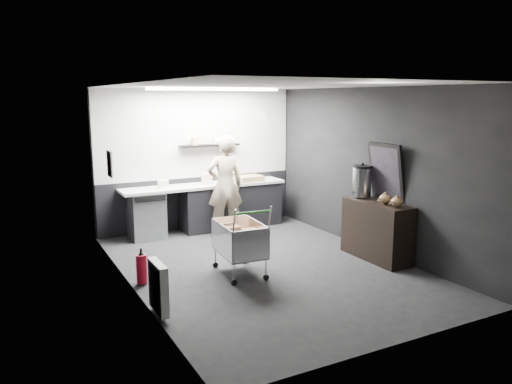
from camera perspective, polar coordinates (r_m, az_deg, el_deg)
floor at (r=7.65m, az=1.15°, el=-8.56°), size 5.50×5.50×0.00m
ceiling at (r=7.22m, az=1.23°, el=12.09°), size 5.50×5.50×0.00m
wall_back at (r=9.79m, az=-6.66°, el=3.77°), size 5.50×0.00×5.50m
wall_front at (r=5.14m, az=16.26°, el=-3.00°), size 5.50×0.00×5.50m
wall_left at (r=6.60m, az=-14.19°, el=0.10°), size 0.00×5.50×5.50m
wall_right at (r=8.46m, az=13.13°, el=2.45°), size 0.00×5.50×5.50m
kitchen_wall_panel at (r=9.72m, az=-6.68°, el=6.68°), size 3.95×0.02×1.70m
dado_panel at (r=9.91m, az=-6.51°, el=-1.13°), size 3.95×0.02×1.00m
floating_shelf at (r=9.71m, az=-5.31°, el=5.34°), size 1.20×0.22×0.04m
wall_clock at (r=10.29m, az=0.67°, el=8.65°), size 0.20×0.03×0.20m
poster at (r=7.83m, az=-16.40°, el=3.12°), size 0.02×0.30×0.40m
poster_red_band at (r=7.82m, az=-16.39°, el=3.63°), size 0.02×0.22×0.10m
radiator at (r=6.04m, az=-11.10°, el=-10.62°), size 0.10×0.50×0.60m
ceiling_strip at (r=8.88m, az=-4.70°, el=11.63°), size 2.40×0.20×0.04m
prep_counter at (r=9.69m, az=-5.09°, el=-1.64°), size 3.20×0.61×0.90m
person at (r=9.22m, az=-3.56°, el=0.74°), size 0.73×0.53×1.86m
shopping_cart at (r=7.23m, az=-1.91°, el=-5.62°), size 0.63×0.98×1.04m
sideboard at (r=8.14m, az=13.59°, el=-3.40°), size 0.52×1.23×1.84m
fire_extinguisher at (r=7.08m, az=-12.94°, el=-8.41°), size 0.15×0.15×0.49m
cardboard_box at (r=9.87m, az=-0.86°, el=1.56°), size 0.55×0.44×0.10m
pink_tub at (r=9.55m, az=-5.63°, el=1.53°), size 0.21×0.21×0.21m
white_container at (r=9.22m, az=-10.56°, el=0.86°), size 0.17×0.13×0.15m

